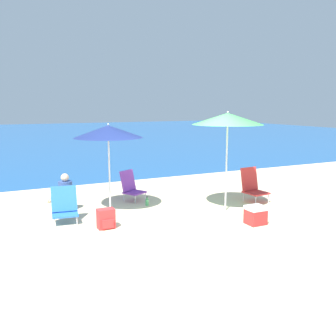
% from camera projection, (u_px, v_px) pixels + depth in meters
% --- Properties ---
extents(ground_plane, '(60.00, 60.00, 0.00)m').
position_uv_depth(ground_plane, '(198.00, 233.00, 7.08)').
color(ground_plane, beige).
extents(sea_water, '(60.00, 40.00, 0.01)m').
position_uv_depth(sea_water, '(36.00, 136.00, 29.55)').
color(sea_water, '#1E5699').
rests_on(sea_water, ground).
extents(beach_umbrella_green, '(1.59, 1.59, 2.27)m').
position_uv_depth(beach_umbrella_green, '(228.00, 119.00, 8.27)').
color(beach_umbrella_green, white).
rests_on(beach_umbrella_green, ground).
extents(beach_umbrella_navy, '(1.53, 1.53, 2.00)m').
position_uv_depth(beach_umbrella_navy, '(108.00, 132.00, 8.26)').
color(beach_umbrella_navy, white).
rests_on(beach_umbrella_navy, ground).
extents(beach_chair_blue, '(0.58, 0.58, 0.73)m').
position_uv_depth(beach_chair_blue, '(64.00, 206.00, 7.73)').
color(beach_chair_blue, silver).
rests_on(beach_chair_blue, ground).
extents(beach_chair_purple, '(0.65, 0.68, 0.76)m').
position_uv_depth(beach_chair_purple, '(131.00, 186.00, 9.50)').
color(beach_chair_purple, silver).
rests_on(beach_chair_purple, ground).
extents(beach_chair_red, '(0.55, 0.63, 0.84)m').
position_uv_depth(beach_chair_red, '(252.00, 185.00, 9.45)').
color(beach_chair_red, silver).
rests_on(beach_chair_red, ground).
extents(person_seated_near, '(0.35, 0.41, 0.87)m').
position_uv_depth(person_seated_near, '(66.00, 196.00, 8.55)').
color(person_seated_near, '#334C8C').
rests_on(person_seated_near, ground).
extents(backpack_red, '(0.33, 0.26, 0.39)m').
position_uv_depth(backpack_red, '(106.00, 219.00, 7.35)').
color(backpack_red, red).
rests_on(backpack_red, ground).
extents(water_bottle, '(0.08, 0.08, 0.22)m').
position_uv_depth(water_bottle, '(147.00, 202.00, 9.03)').
color(water_bottle, '#4CB266').
rests_on(water_bottle, ground).
extents(cooler_box, '(0.38, 0.34, 0.38)m').
position_uv_depth(cooler_box, '(256.00, 215.00, 7.60)').
color(cooler_box, '#B72828').
rests_on(cooler_box, ground).
extents(seagull, '(0.27, 0.11, 0.23)m').
position_uv_depth(seagull, '(50.00, 197.00, 9.30)').
color(seagull, gold).
rests_on(seagull, ground).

